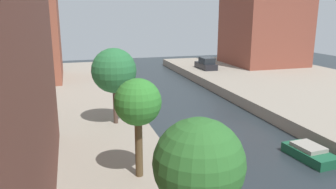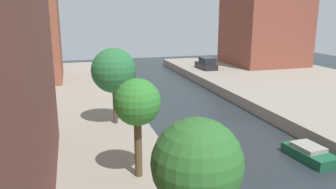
{
  "view_description": "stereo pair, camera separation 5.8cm",
  "coord_description": "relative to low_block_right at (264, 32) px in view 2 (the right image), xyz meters",
  "views": [
    {
      "loc": [
        -10.03,
        -21.68,
        8.61
      ],
      "look_at": [
        -1.11,
        8.38,
        0.86
      ],
      "focal_mm": 35.52,
      "sensor_mm": 36.0,
      "label": 1
    },
    {
      "loc": [
        -9.97,
        -21.7,
        8.61
      ],
      "look_at": [
        -1.11,
        8.38,
        0.86
      ],
      "focal_mm": 35.52,
      "sensor_mm": 36.0,
      "label": 2
    }
  ],
  "objects": [
    {
      "name": "ground_plane",
      "position": [
        -18.0,
        -22.58,
        -5.84
      ],
      "size": [
        84.0,
        84.0,
        0.0
      ],
      "primitive_type": "plane",
      "color": "#232B30"
    },
    {
      "name": "parked_car",
      "position": [
        -9.95,
        -1.93,
        -4.17
      ],
      "size": [
        1.86,
        4.09,
        1.61
      ],
      "color": "black",
      "rests_on": "quay_right"
    },
    {
      "name": "street_tree_1",
      "position": [
        -25.2,
        -29.9,
        -1.25
      ],
      "size": [
        2.18,
        2.18,
        4.75
      ],
      "color": "brown",
      "rests_on": "quay_left"
    },
    {
      "name": "moored_boat_left_2",
      "position": [
        -21.51,
        -28.56,
        -5.48
      ],
      "size": [
        1.39,
        3.22,
        0.83
      ],
      "color": "#33476B",
      "rests_on": "ground_plane"
    },
    {
      "name": "street_tree_2",
      "position": [
        -25.2,
        -21.74,
        -1.09
      ],
      "size": [
        3.08,
        3.08,
        5.31
      ],
      "color": "#4E3A30",
      "rests_on": "quay_left"
    },
    {
      "name": "street_tree_0",
      "position": [
        -25.2,
        -37.37,
        -0.84
      ],
      "size": [
        2.28,
        2.28,
        5.19
      ],
      "color": "#503D26",
      "rests_on": "quay_left"
    },
    {
      "name": "moored_boat_right_2",
      "position": [
        -14.53,
        -28.84,
        -5.48
      ],
      "size": [
        1.83,
        3.39,
        0.84
      ],
      "color": "#195638",
      "rests_on": "ground_plane"
    },
    {
      "name": "low_block_right",
      "position": [
        0.0,
        0.0,
        0.0
      ],
      "size": [
        10.0,
        10.43,
        9.68
      ],
      "primitive_type": "cube",
      "color": "brown",
      "rests_on": "quay_right"
    }
  ]
}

